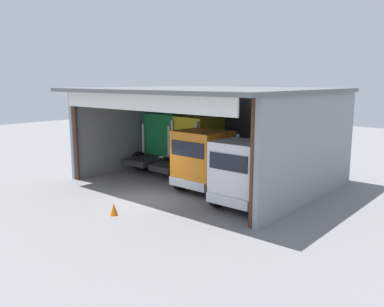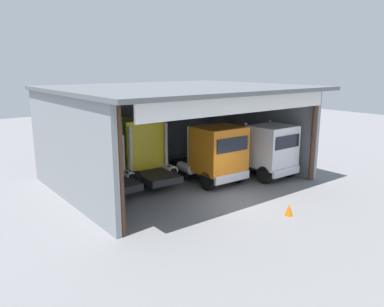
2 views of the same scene
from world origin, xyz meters
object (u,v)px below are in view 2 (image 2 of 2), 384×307
Objects in this scene: oil_drum at (115,161)px; truck_orange_center_bay at (215,154)px; truck_green_center_right_bay at (94,154)px; truck_white_left_bay at (268,151)px; tool_cart at (145,161)px; truck_yellow_center_left_bay at (141,149)px; traffic_cone at (289,210)px.

truck_orange_center_bay is at bearing -65.36° from oil_drum.
truck_green_center_right_bay reaches higher than truck_white_left_bay.
truck_white_left_bay reaches higher than tool_cart.
oil_drum is at bearing 92.57° from truck_yellow_center_left_bay.
truck_yellow_center_left_bay is 3.17m from tool_cart.
tool_cart is at bearing 94.56° from traffic_cone.
truck_orange_center_bay is 7.24m from oil_drum.
truck_yellow_center_left_bay reaches higher than traffic_cone.
tool_cart reaches higher than traffic_cone.
tool_cart is 10.97m from traffic_cone.
truck_orange_center_bay is 5.10× the size of oil_drum.
truck_white_left_bay is at bearing -50.57° from oil_drum.
oil_drum is 1.99m from tool_cart.
truck_white_left_bay is (3.23, -1.06, -0.08)m from truck_orange_center_bay.
truck_green_center_right_bay is 1.06× the size of truck_white_left_bay.
tool_cart reaches higher than oil_drum.
truck_green_center_right_bay reaches higher than traffic_cone.
truck_orange_center_bay is 5.54m from tool_cart.
truck_white_left_bay is 6.18m from traffic_cone.
oil_drum is (2.90, 3.36, -1.48)m from truck_green_center_right_bay.
truck_white_left_bay is 7.91m from tool_cart.
traffic_cone is (-3.81, -4.66, -1.37)m from truck_white_left_bay.
traffic_cone is at bearing -78.91° from oil_drum.
traffic_cone is (5.29, -8.84, -1.67)m from truck_green_center_right_bay.
truck_orange_center_bay is (5.87, -3.12, -0.22)m from truck_green_center_right_bay.
truck_white_left_bay is 9.84m from oil_drum.
truck_yellow_center_left_bay is (2.78, -0.23, -0.05)m from truck_green_center_right_bay.
oil_drum is 12.44m from traffic_cone.
truck_yellow_center_left_bay reaches higher than truck_orange_center_bay.
truck_yellow_center_left_bay is 4.24m from truck_orange_center_bay.
tool_cart is (-4.68, 6.27, -1.15)m from truck_white_left_bay.
truck_orange_center_bay is at bearing -30.80° from truck_green_center_right_bay.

